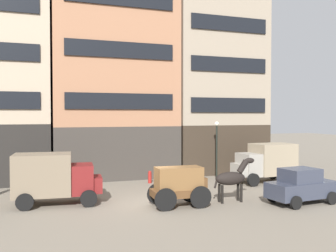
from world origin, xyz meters
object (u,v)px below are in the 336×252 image
Objects in this scene: cargo_wagon at (180,184)px; fire_hydrant_curbside at (150,177)px; delivery_truck_far at (266,161)px; streetlamp_curbside at (217,142)px; draft_horse at (232,178)px; delivery_truck_near at (55,177)px; sedan_light at (301,186)px.

cargo_wagon is 6.74m from fire_hydrant_curbside.
cargo_wagon reaches higher than fire_hydrant_curbside.
delivery_truck_far is 3.64m from streetlamp_curbside.
draft_horse is 0.52× the size of delivery_truck_near.
sedan_light is 8.36m from streetlamp_curbside.
delivery_truck_near reaches higher than cargo_wagon.
cargo_wagon is 3.55× the size of fire_hydrant_curbside.
sedan_light is (12.07, -3.95, -0.51)m from delivery_truck_near.
streetlamp_curbside is (2.43, 6.65, 1.40)m from draft_horse.
cargo_wagon is 9.08m from delivery_truck_far.
draft_horse is at bearing -69.25° from fire_hydrant_curbside.
streetlamp_curbside reaches higher than sedan_light.
delivery_truck_far is 7.94m from fire_hydrant_curbside.
delivery_truck_far is at bearing -41.36° from streetlamp_curbside.
delivery_truck_near reaches higher than sedan_light.
streetlamp_curbside reaches higher than delivery_truck_near.
fire_hydrant_curbside is (-5.76, 8.17, -0.49)m from sedan_light.
streetlamp_curbside reaches higher than draft_horse.
delivery_truck_near is (-5.89, 2.46, 0.28)m from cargo_wagon.
delivery_truck_near reaches higher than draft_horse.
delivery_truck_far is at bearing 41.27° from draft_horse.
cargo_wagon is 1.25× the size of draft_horse.
streetlamp_curbside is at bearing 95.61° from sedan_light.
delivery_truck_near is 1.17× the size of sedan_light.
draft_horse is 9.18m from delivery_truck_near.
streetlamp_curbside is (5.38, 6.64, 1.52)m from cargo_wagon.
sedan_light is at bearing -106.77° from delivery_truck_far.
fire_hydrant_curbside is at bearing 163.00° from delivery_truck_far.
draft_horse is 2.83× the size of fire_hydrant_curbside.
delivery_truck_far is at bearing -17.00° from fire_hydrant_curbside.
streetlamp_curbside reaches higher than delivery_truck_far.
delivery_truck_far is at bearing 7.92° from delivery_truck_near.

